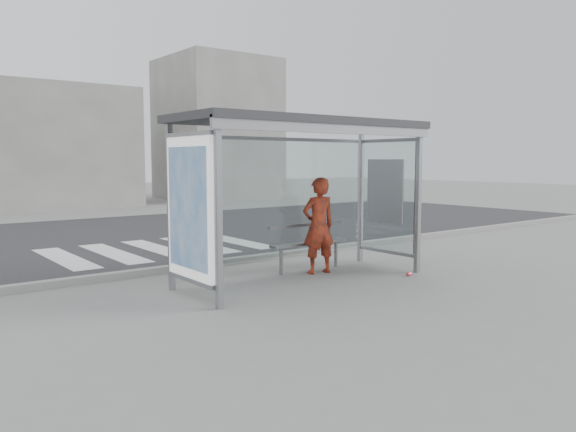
% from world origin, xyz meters
% --- Properties ---
extents(ground, '(80.00, 80.00, 0.00)m').
position_xyz_m(ground, '(0.00, 0.00, 0.00)').
color(ground, slate).
rests_on(ground, ground).
extents(road, '(30.00, 10.00, 0.01)m').
position_xyz_m(road, '(0.00, 7.00, 0.00)').
color(road, '#242426').
rests_on(road, ground).
extents(curb, '(30.00, 0.18, 0.12)m').
position_xyz_m(curb, '(0.00, 1.95, 0.06)').
color(curb, gray).
rests_on(curb, ground).
extents(crosswalk, '(4.55, 3.00, 0.00)m').
position_xyz_m(crosswalk, '(-0.50, 4.50, 0.00)').
color(crosswalk, silver).
rests_on(crosswalk, ground).
extents(bus_shelter, '(4.25, 1.65, 2.62)m').
position_xyz_m(bus_shelter, '(-0.37, 0.06, 1.98)').
color(bus_shelter, gray).
rests_on(bus_shelter, ground).
extents(building_center, '(8.00, 5.00, 5.00)m').
position_xyz_m(building_center, '(0.00, 18.00, 2.50)').
color(building_center, slate).
rests_on(building_center, ground).
extents(building_right, '(5.00, 5.00, 7.00)m').
position_xyz_m(building_right, '(9.00, 18.00, 3.50)').
color(building_right, slate).
rests_on(building_right, ground).
extents(person, '(0.67, 0.50, 1.67)m').
position_xyz_m(person, '(0.58, 0.30, 0.83)').
color(person, '#BF3F12').
rests_on(person, ground).
extents(bench, '(1.63, 0.21, 0.84)m').
position_xyz_m(bench, '(0.61, 0.58, 0.50)').
color(bench, slate).
rests_on(bench, ground).
extents(soda_can, '(0.12, 0.08, 0.06)m').
position_xyz_m(soda_can, '(1.66, -0.82, 0.03)').
color(soda_can, '#E14253').
rests_on(soda_can, ground).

